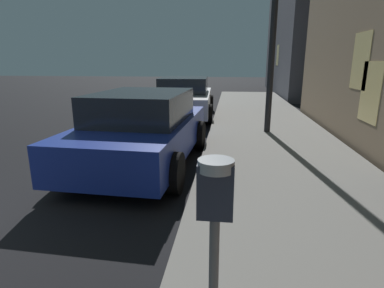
# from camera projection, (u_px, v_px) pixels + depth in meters

# --- Properties ---
(parking_meter) EXTENTS (0.19, 0.19, 1.36)m
(parking_meter) POSITION_uv_depth(u_px,v_px,m) (215.00, 218.00, 1.67)
(parking_meter) COLOR #59595B
(parking_meter) RESTS_ON sidewalk
(car_blue) EXTENTS (2.24, 4.25, 1.43)m
(car_blue) POSITION_uv_depth(u_px,v_px,m) (142.00, 129.00, 6.10)
(car_blue) COLOR navy
(car_blue) RESTS_ON ground
(car_silver) EXTENTS (2.28, 4.62, 1.43)m
(car_silver) POSITION_uv_depth(u_px,v_px,m) (184.00, 98.00, 11.45)
(car_silver) COLOR #B7B7BF
(car_silver) RESTS_ON ground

